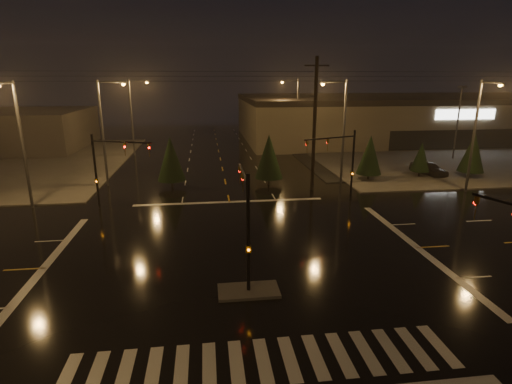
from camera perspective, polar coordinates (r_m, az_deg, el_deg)
ground at (r=23.76m, az=-2.13°, el=-9.31°), size 140.00×140.00×0.00m
sidewalk_ne at (r=61.31m, az=24.26°, el=5.08°), size 36.00×36.00×0.12m
median_island at (r=20.19m, az=-1.07°, el=-13.93°), size 3.00×1.60×0.15m
crosswalk at (r=16.13m, az=1.03°, el=-22.96°), size 15.00×2.60×0.01m
stop_bar_far at (r=34.01m, az=-3.81°, el=-1.42°), size 16.00×0.50×0.01m
parking_lot at (r=62.46m, az=29.13°, el=4.62°), size 50.00×24.00×0.08m
retail_building at (r=77.08m, az=21.69°, el=10.15°), size 60.20×28.30×7.20m
signal_mast_median at (r=19.51m, az=-1.42°, el=-3.16°), size 0.25×4.59×6.00m
signal_mast_ne at (r=34.12m, az=12.35°, el=4.86°), size 4.84×1.86×6.00m
signal_mast_nw at (r=33.08m, az=-20.53°, el=3.87°), size 4.84×1.86×6.00m
streetlight_1 at (r=40.73m, az=-20.72°, el=8.82°), size 2.77×0.32×10.00m
streetlight_2 at (r=56.36m, az=-17.09°, el=10.85°), size 2.77×0.32×10.00m
streetlight_3 at (r=39.86m, az=12.04°, el=9.36°), size 2.77×0.32×10.00m
streetlight_4 at (r=59.03m, az=5.63°, el=11.66°), size 2.77×0.32×10.00m
streetlight_5 at (r=35.80m, az=-30.71°, el=6.78°), size 0.32×2.77×10.00m
streetlight_6 at (r=40.62m, az=29.05°, el=7.84°), size 0.32×2.77×10.00m
utility_pole_1 at (r=36.98m, az=8.35°, el=9.56°), size 2.20×0.32×12.00m
conifer_0 at (r=42.20m, az=15.95°, el=5.13°), size 2.52×2.52×4.63m
conifer_1 at (r=45.40m, az=22.51°, el=4.69°), size 1.96×1.96×3.76m
conifer_2 at (r=47.33m, az=28.56°, el=5.00°), size 2.59×2.59×4.75m
conifer_3 at (r=38.81m, az=-12.08°, el=4.68°), size 2.68×2.68×4.88m
conifer_4 at (r=38.90m, az=1.85°, el=5.12°), size 2.74×2.74×4.98m
car_parked at (r=47.20m, az=23.46°, el=3.13°), size 2.98×4.67×1.48m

